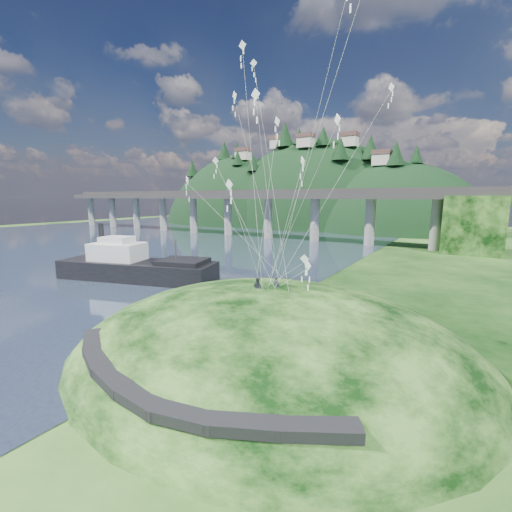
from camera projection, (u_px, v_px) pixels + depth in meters
The scene contains 10 objects.
ground at pixel (186, 335), 32.01m from camera, with size 320.00×320.00×0.00m, color black.
water at pixel (71, 243), 94.90m from camera, with size 240.00×240.00×0.00m, color #2D3A54.
grass_hill at pixel (270, 363), 29.72m from camera, with size 36.00×32.00×13.00m.
footpath at pixel (160, 385), 19.61m from camera, with size 22.29×5.84×0.83m.
bridge at pixel (284, 207), 102.64m from camera, with size 160.00×11.00×15.00m.
far_ridge at pixel (303, 241), 157.98m from camera, with size 153.00×70.00×94.50m.
work_barge at pixel (135, 266), 53.29m from camera, with size 25.68×13.56×8.67m.
wooden_dock at pixel (210, 304), 39.71m from camera, with size 15.81×4.19×1.12m.
kite_flyers at pixel (264, 277), 29.69m from camera, with size 2.08×1.98×1.87m.
kite_swarm at pixel (273, 134), 27.42m from camera, with size 20.21×14.66×20.50m.
Camera 1 is at (21.74, -22.07, 12.75)m, focal length 24.00 mm.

